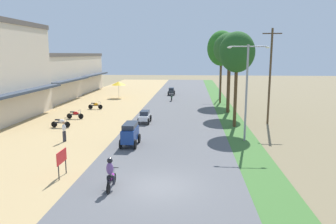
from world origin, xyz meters
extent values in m
plane|color=#7A6B4C|center=(0.00, 0.00, 0.00)|extent=(180.00, 180.00, 0.00)
cube|color=#565659|center=(0.00, 0.00, 0.04)|extent=(9.00, 140.00, 0.08)
cube|color=#3D6B2D|center=(5.70, 0.00, 0.03)|extent=(2.40, 140.00, 0.06)
cube|color=#2D3847|center=(-14.92, 16.23, 3.08)|extent=(1.20, 12.96, 0.25)
cube|color=beige|center=(-20.00, 29.84, 3.20)|extent=(7.51, 11.71, 6.40)
cube|color=#2D3847|center=(-15.65, 29.84, 3.08)|extent=(1.20, 11.71, 0.25)
cube|color=#59514C|center=(-20.00, 29.84, 6.65)|extent=(7.71, 11.91, 0.50)
cube|color=beige|center=(-20.00, 42.66, 3.20)|extent=(6.82, 12.74, 6.40)
cube|color=#2D3847|center=(-15.99, 42.66, 3.08)|extent=(1.20, 12.74, 0.25)
cube|color=#59514C|center=(-20.00, 42.66, 6.65)|extent=(7.02, 12.94, 0.50)
cylinder|color=black|center=(-9.85, 12.92, 0.34)|extent=(0.56, 0.06, 0.56)
cylinder|color=black|center=(-11.09, 12.92, 0.34)|extent=(0.56, 0.06, 0.56)
cube|color=#333338|center=(-10.47, 12.92, 0.52)|extent=(1.12, 0.12, 0.12)
ellipsoid|color=silver|center=(-10.39, 12.92, 0.66)|extent=(0.64, 0.28, 0.32)
cube|color=black|center=(-10.75, 12.92, 0.78)|extent=(0.44, 0.20, 0.10)
cylinder|color=#A5A8AD|center=(-9.91, 12.92, 0.61)|extent=(0.26, 0.05, 0.68)
cylinder|color=black|center=(-9.97, 12.92, 0.98)|extent=(0.04, 0.54, 0.04)
cylinder|color=black|center=(-9.98, 17.04, 0.34)|extent=(0.56, 0.06, 0.56)
cylinder|color=black|center=(-11.22, 17.04, 0.34)|extent=(0.56, 0.06, 0.56)
cube|color=#333338|center=(-10.60, 17.04, 0.52)|extent=(1.12, 0.12, 0.12)
ellipsoid|color=red|center=(-10.52, 17.04, 0.66)|extent=(0.64, 0.28, 0.32)
cube|color=black|center=(-10.88, 17.04, 0.78)|extent=(0.44, 0.20, 0.10)
cylinder|color=#A5A8AD|center=(-10.04, 17.04, 0.61)|extent=(0.26, 0.05, 0.68)
cylinder|color=black|center=(-10.10, 17.04, 0.98)|extent=(0.04, 0.54, 0.04)
cylinder|color=black|center=(-9.64, 23.15, 0.34)|extent=(0.56, 0.06, 0.56)
cylinder|color=black|center=(-10.88, 23.15, 0.34)|extent=(0.56, 0.06, 0.56)
cube|color=#333338|center=(-10.26, 23.15, 0.52)|extent=(1.12, 0.12, 0.12)
ellipsoid|color=orange|center=(-10.18, 23.15, 0.66)|extent=(0.64, 0.28, 0.32)
cube|color=black|center=(-10.54, 23.15, 0.78)|extent=(0.44, 0.20, 0.10)
cylinder|color=#A5A8AD|center=(-9.70, 23.15, 0.61)|extent=(0.26, 0.05, 0.68)
cylinder|color=black|center=(-9.76, 23.15, 0.98)|extent=(0.04, 0.54, 0.04)
cylinder|color=#262628|center=(-5.46, 0.51, 0.46)|extent=(0.06, 0.06, 0.80)
cylinder|color=#262628|center=(-5.46, 1.51, 0.46)|extent=(0.06, 0.06, 0.80)
cube|color=red|center=(-5.46, 1.01, 1.21)|extent=(0.04, 1.30, 0.70)
cylinder|color=#99999E|center=(-9.72, 33.80, 1.11)|extent=(0.05, 0.05, 2.10)
cone|color=gold|center=(-9.72, 33.80, 2.31)|extent=(2.20, 2.20, 0.55)
cylinder|color=#33333D|center=(-8.22, 8.05, 0.47)|extent=(0.14, 0.14, 0.82)
cylinder|color=#33333D|center=(-8.16, 8.22, 0.47)|extent=(0.14, 0.14, 0.82)
ellipsoid|color=silver|center=(-8.19, 8.14, 1.16)|extent=(0.35, 0.42, 0.56)
sphere|color=#9E7556|center=(-8.19, 8.14, 1.57)|extent=(0.22, 0.22, 0.22)
cylinder|color=#4C351E|center=(5.64, 14.47, 3.00)|extent=(0.30, 0.30, 5.87)
ellipsoid|color=#21511F|center=(5.64, 14.47, 6.94)|extent=(3.22, 3.22, 3.66)
cylinder|color=#4C351E|center=(5.81, 21.95, 3.19)|extent=(0.38, 0.38, 6.26)
ellipsoid|color=#285724|center=(5.81, 21.95, 7.33)|extent=(3.63, 3.63, 3.66)
cylinder|color=#4C351E|center=(5.58, 29.72, 3.15)|extent=(0.26, 0.26, 6.18)
ellipsoid|color=#25661E|center=(5.58, 29.72, 7.55)|extent=(3.89, 3.89, 4.74)
cylinder|color=gray|center=(5.80, 9.47, 3.77)|extent=(0.16, 0.16, 7.41)
cylinder|color=gray|center=(5.10, 9.47, 7.32)|extent=(1.40, 0.08, 0.08)
ellipsoid|color=silver|center=(4.40, 9.47, 7.25)|extent=(0.36, 0.20, 0.14)
cylinder|color=gray|center=(6.50, 9.47, 7.32)|extent=(1.40, 0.08, 0.08)
ellipsoid|color=silver|center=(7.20, 9.47, 7.25)|extent=(0.36, 0.20, 0.14)
cylinder|color=gray|center=(5.80, 33.80, 3.65)|extent=(0.16, 0.16, 7.18)
cylinder|color=gray|center=(5.10, 33.80, 7.09)|extent=(1.40, 0.08, 0.08)
ellipsoid|color=silver|center=(4.40, 33.80, 7.02)|extent=(0.36, 0.20, 0.14)
cylinder|color=gray|center=(6.50, 33.80, 7.09)|extent=(1.40, 0.08, 0.08)
ellipsoid|color=silver|center=(7.20, 33.80, 7.02)|extent=(0.36, 0.20, 0.14)
cylinder|color=brown|center=(9.09, 16.26, 4.59)|extent=(0.20, 0.20, 9.17)
cube|color=#473323|center=(9.09, 16.26, 8.67)|extent=(1.80, 0.10, 0.10)
cube|color=navy|center=(-2.88, 7.37, 0.93)|extent=(0.95, 2.40, 0.95)
cube|color=#232B38|center=(-2.88, 7.47, 1.58)|extent=(0.87, 2.00, 0.35)
cylinder|color=black|center=(-3.41, 8.23, 0.42)|extent=(0.12, 0.68, 0.68)
cylinder|color=black|center=(-2.34, 8.23, 0.42)|extent=(0.12, 0.68, 0.68)
cylinder|color=black|center=(-3.41, 6.50, 0.42)|extent=(0.12, 0.68, 0.68)
cylinder|color=black|center=(-2.34, 6.50, 0.42)|extent=(0.12, 0.68, 0.68)
cube|color=silver|center=(-2.98, 15.44, 0.65)|extent=(0.88, 2.25, 0.44)
cube|color=#232B38|center=(-2.98, 15.54, 1.07)|extent=(0.81, 1.30, 0.40)
cylinder|color=black|center=(-3.47, 16.25, 0.40)|extent=(0.11, 0.64, 0.64)
cylinder|color=black|center=(-2.48, 16.25, 0.40)|extent=(0.11, 0.64, 0.64)
cylinder|color=black|center=(-3.47, 14.63, 0.40)|extent=(0.11, 0.64, 0.64)
cylinder|color=black|center=(-2.48, 14.63, 0.40)|extent=(0.11, 0.64, 0.64)
cube|color=#282D33|center=(-1.77, 37.73, 0.65)|extent=(0.88, 2.25, 0.44)
cube|color=#232B38|center=(-1.77, 37.83, 1.07)|extent=(0.81, 1.30, 0.40)
cylinder|color=black|center=(-2.26, 38.54, 0.40)|extent=(0.11, 0.64, 0.64)
cylinder|color=black|center=(-1.27, 38.54, 0.40)|extent=(0.11, 0.64, 0.64)
cylinder|color=black|center=(-2.26, 36.92, 0.40)|extent=(0.11, 0.64, 0.64)
cylinder|color=black|center=(-1.27, 36.92, 0.40)|extent=(0.11, 0.64, 0.64)
cylinder|color=black|center=(-2.36, 0.21, 0.36)|extent=(0.06, 0.56, 0.56)
cylinder|color=black|center=(-2.36, -1.03, 0.36)|extent=(0.06, 0.56, 0.56)
cube|color=#333338|center=(-2.36, -0.41, 0.54)|extent=(0.12, 1.12, 0.12)
ellipsoid|color=#8C1E8C|center=(-2.36, -0.33, 0.68)|extent=(0.28, 0.64, 0.32)
cube|color=black|center=(-2.36, -0.69, 0.80)|extent=(0.20, 0.44, 0.10)
cylinder|color=#A5A8AD|center=(-2.36, 0.15, 0.63)|extent=(0.05, 0.26, 0.68)
cylinder|color=black|center=(-2.36, 0.09, 1.00)|extent=(0.54, 0.04, 0.04)
ellipsoid|color=#724C8C|center=(-2.36, -0.61, 1.20)|extent=(0.36, 0.28, 0.64)
sphere|color=black|center=(-2.36, -0.57, 1.60)|extent=(0.28, 0.28, 0.28)
cylinder|color=#2D2D38|center=(-2.50, -0.51, 0.56)|extent=(0.12, 0.12, 0.48)
cylinder|color=#2D2D38|center=(-2.22, -0.51, 0.56)|extent=(0.12, 0.12, 0.48)
cylinder|color=black|center=(-1.30, 31.48, 0.36)|extent=(0.06, 0.56, 0.56)
cylinder|color=black|center=(-1.30, 30.24, 0.36)|extent=(0.06, 0.56, 0.56)
cube|color=#333338|center=(-1.30, 30.86, 0.54)|extent=(0.12, 1.12, 0.12)
ellipsoid|color=#14722D|center=(-1.30, 30.94, 0.68)|extent=(0.28, 0.64, 0.32)
cube|color=black|center=(-1.30, 30.58, 0.80)|extent=(0.20, 0.44, 0.10)
cylinder|color=#A5A8AD|center=(-1.30, 31.42, 0.63)|extent=(0.05, 0.26, 0.68)
cylinder|color=black|center=(-1.30, 31.36, 1.00)|extent=(0.54, 0.04, 0.04)
camera|label=1|loc=(1.64, -15.57, 6.77)|focal=34.64mm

